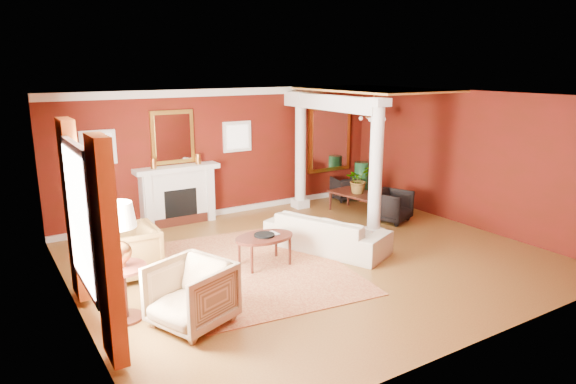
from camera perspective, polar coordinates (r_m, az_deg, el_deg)
ground at (r=9.40m, az=2.75°, el=-7.35°), size 8.00×8.00×0.00m
room_shell at (r=8.87m, az=2.90°, el=4.89°), size 8.04×7.04×2.92m
fireplace at (r=11.47m, az=-12.14°, el=-0.32°), size 1.85×0.42×1.29m
overmantel_mirror at (r=11.37m, az=-12.70°, el=5.97°), size 0.95×0.07×1.15m
flank_window_left at (r=10.98m, az=-20.34°, el=4.64°), size 0.70×0.07×0.70m
flank_window_right at (r=11.98m, az=-5.66°, el=6.15°), size 0.70×0.07×0.70m
left_window at (r=6.97m, az=-21.43°, el=-3.61°), size 0.21×2.55×2.60m
column_front at (r=10.24m, az=9.73°, el=2.58°), size 0.36×0.36×2.80m
column_back at (r=12.35m, az=1.40°, el=4.70°), size 0.36×0.36×2.80m
header_beam at (r=11.32m, az=4.54°, el=9.89°), size 0.30×3.20×0.32m
amber_ceiling at (r=11.91m, az=9.55°, el=11.15°), size 2.30×3.40×0.04m
dining_mirror at (r=13.38m, az=4.65°, el=5.90°), size 1.30×0.07×1.70m
chandelier at (r=12.03m, az=9.45°, el=8.21°), size 0.60×0.62×0.75m
crown_trim at (r=11.78m, az=-6.88°, el=10.97°), size 8.00×0.08×0.16m
base_trim at (r=12.23m, az=-6.51°, el=-2.05°), size 8.00×0.08×0.12m
rug at (r=9.01m, az=-3.70°, el=-8.28°), size 3.30×4.14×0.02m
sofa at (r=9.70m, az=4.33°, el=-3.84°), size 1.55×2.40×0.91m
armchair_leopard at (r=8.82m, az=-17.38°, el=-6.16°), size 0.89×0.94×0.95m
armchair_stripe at (r=7.06m, az=-10.73°, el=-10.81°), size 1.17×1.20×0.97m
coffee_table at (r=8.91m, az=-2.64°, el=-5.19°), size 1.07×1.07×0.54m
coffee_book at (r=8.90m, az=-2.25°, el=-4.07°), size 0.18×0.03×0.24m
side_table at (r=7.19m, az=-18.26°, el=-5.15°), size 0.67×0.67×1.67m
dining_table at (r=12.20m, az=7.94°, el=-0.56°), size 0.69×1.44×0.77m
dining_chair_near at (r=11.66m, az=11.44°, el=-1.38°), size 0.95×0.92×0.77m
dining_chair_far at (r=13.37m, az=6.45°, el=0.53°), size 0.75×0.72×0.66m
green_urn at (r=13.50m, az=8.12°, el=0.85°), size 0.41×0.41×0.99m
potted_plant at (r=12.05m, az=7.83°, el=2.37°), size 0.76×0.80×0.50m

